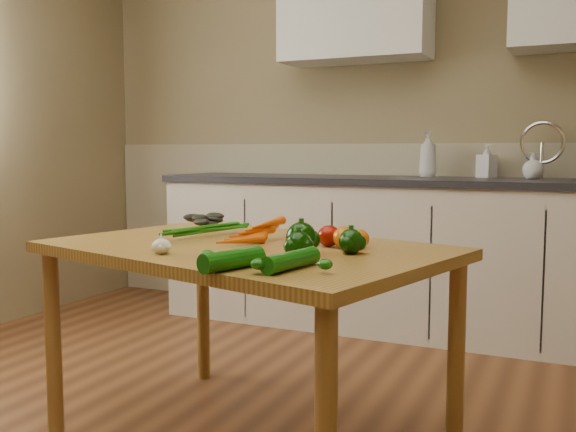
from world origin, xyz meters
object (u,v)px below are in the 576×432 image
Objects in this scene: soap_bottle_c at (533,166)px; tomato_b at (345,238)px; leafy_greens at (207,218)px; pepper_b at (351,241)px; garlic_bulb at (161,246)px; table at (245,268)px; soap_bottle_a at (428,154)px; carrot_bunch at (240,231)px; pepper_a at (301,238)px; zucchini_a at (291,260)px; zucchini_b at (232,259)px; tomato_c at (359,239)px; tomato_a at (329,236)px; pepper_c at (299,245)px; soap_bottle_b at (487,161)px.

soap_bottle_c is 1.80× the size of tomato_b.
pepper_b is (0.75, -0.35, -0.01)m from leafy_greens.
table is at bearing 62.73° from garlic_bulb.
soap_bottle_a is at bearing 69.26° from leafy_greens.
leafy_greens is at bearing 155.02° from carrot_bunch.
soap_bottle_a reaches higher than pepper_a.
soap_bottle_c reaches higher than tomato_b.
garlic_bulb is at bearing 171.76° from zucchini_a.
soap_bottle_a reaches higher than zucchini_b.
tomato_b is 0.05m from tomato_c.
zucchini_b reaches higher than table.
pepper_b is 0.35× the size of zucchini_a.
soap_bottle_c is 1.83m from tomato_b.
zucchini_b is (0.54, -0.74, -0.02)m from leafy_greens.
tomato_a is (0.63, -0.23, -0.01)m from leafy_greens.
table is at bearing -66.88° from soap_bottle_c.
table is 0.49m from leafy_greens.
pepper_c is at bearing -37.80° from leafy_greens.
tomato_c is at bearing 96.11° from pepper_b.
carrot_bunch is 0.57m from zucchini_b.
pepper_b is 0.12m from tomato_c.
tomato_b is at bearing -20.08° from leafy_greens.
pepper_a reaches higher than table.
pepper_a is at bearing -156.54° from pepper_b.
pepper_a reaches higher than zucchini_a.
soap_bottle_a is at bearing 92.84° from zucchini_a.
tomato_c is (0.39, 0.09, 0.11)m from table.
soap_bottle_b reaches higher than leafy_greens.
leafy_greens is at bearing -82.50° from soap_bottle_a.
pepper_a is 0.28m from zucchini_a.
pepper_b is (0.47, -0.11, 0.01)m from carrot_bunch.
pepper_c is at bearing -90.34° from tomato_a.
pepper_c is 1.17× the size of tomato_c.
soap_bottle_a is 1.85× the size of soap_bottle_c.
table is 15.46× the size of pepper_a.
zucchini_b is (-0.06, -0.33, -0.02)m from pepper_a.
soap_bottle_a is 1.78m from tomato_a.
carrot_bunch is 1.13× the size of zucchini_a.
soap_bottle_a reaches higher than soap_bottle_b.
leafy_greens is at bearing 159.92° from tomato_b.
leafy_greens is 0.97m from zucchini_a.
zucchini_a is (0.69, -0.68, -0.02)m from leafy_greens.
zucchini_a is at bearing -72.41° from pepper_c.
soap_bottle_c is 1.91m from leafy_greens.
soap_bottle_b is at bearing 85.47° from carrot_bunch.
soap_bottle_b reaches higher than garlic_bulb.
soap_bottle_a is 3.89× the size of tomato_c.
leafy_greens reaches higher than pepper_c.
pepper_b reaches higher than table.
leafy_greens is (-0.29, 0.24, 0.01)m from carrot_bunch.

